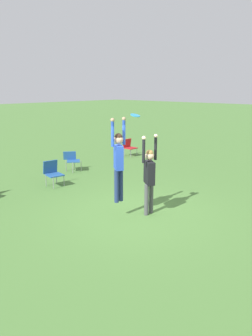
% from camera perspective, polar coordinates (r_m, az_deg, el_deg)
% --- Properties ---
extents(ground_plane, '(120.00, 120.00, 0.00)m').
position_cam_1_polar(ground_plane, '(9.31, 1.72, -7.94)').
color(ground_plane, '#4C7A38').
extents(person_jumping, '(0.52, 0.42, 2.28)m').
position_cam_1_polar(person_jumping, '(8.63, -1.31, 1.82)').
color(person_jumping, navy).
rests_on(person_jumping, ground_plane).
extents(person_defending, '(0.61, 0.49, 2.23)m').
position_cam_1_polar(person_defending, '(8.94, 4.08, -0.83)').
color(person_defending, '#4C4C51').
rests_on(person_defending, ground_plane).
extents(frisbee, '(0.25, 0.25, 0.08)m').
position_cam_1_polar(frisbee, '(8.33, 1.61, 9.16)').
color(frisbee, '#2D9EDB').
extents(camping_chair_2, '(0.55, 0.59, 0.87)m').
position_cam_1_polar(camping_chair_2, '(16.89, 0.54, 3.84)').
color(camping_chair_2, gray).
rests_on(camping_chair_2, ground_plane).
extents(camping_chair_3, '(0.61, 0.66, 0.91)m').
position_cam_1_polar(camping_chair_3, '(12.00, -12.65, -0.60)').
color(camping_chair_3, gray).
rests_on(camping_chair_3, ground_plane).
extents(camping_chair_4, '(0.74, 0.82, 0.82)m').
position_cam_1_polar(camping_chair_4, '(14.00, -9.39, 1.53)').
color(camping_chair_4, gray).
rests_on(camping_chair_4, ground_plane).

